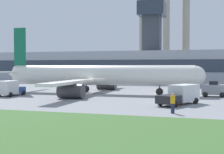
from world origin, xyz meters
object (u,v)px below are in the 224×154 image
Objects in this scene: airplane at (95,76)px; fuel_truck at (181,95)px; pushback_tug at (213,90)px; baggage_truck at (10,89)px; ground_crew_person at (173,103)px.

airplane is 16.59m from fuel_truck.
airplane reaches higher than pushback_tug.
airplane reaches higher than fuel_truck.
airplane is 4.96× the size of fuel_truck.
pushback_tug is at bearing 14.80° from baggage_truck.
airplane is 17.20m from pushback_tug.
airplane is at bearing 33.43° from baggage_truck.
fuel_truck reaches higher than ground_crew_person.
pushback_tug is 28.38m from baggage_truck.
baggage_truck is 23.88m from fuel_truck.
pushback_tug is (17.11, 0.43, -1.73)m from airplane.
baggage_truck is at bearing 173.13° from fuel_truck.
baggage_truck is at bearing -146.57° from airplane.
pushback_tug is 0.50× the size of fuel_truck.
ground_crew_person is (23.48, -9.72, -0.11)m from baggage_truck.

